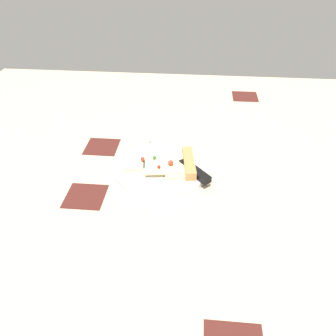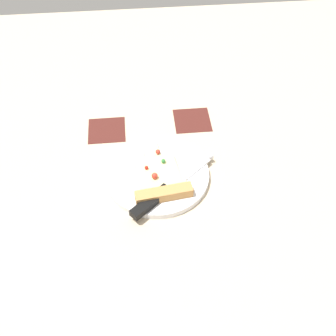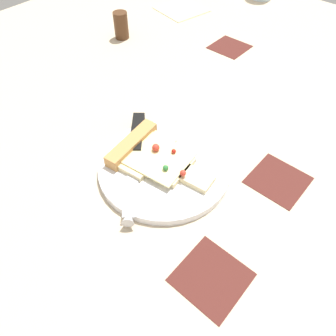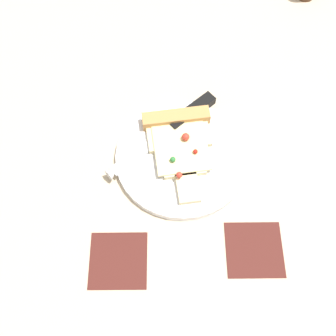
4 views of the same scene
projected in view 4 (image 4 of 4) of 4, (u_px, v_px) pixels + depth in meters
ground_plane at (232, 150)px, 73.84cm from camera, size 157.29×157.29×3.00cm
plate at (182, 157)px, 70.70cm from camera, size 22.98×22.98×1.41cm
pizza_slice at (180, 140)px, 70.52cm from camera, size 12.36×18.27×2.64cm
knife at (173, 127)px, 71.99cm from camera, size 19.62×17.18×2.45cm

